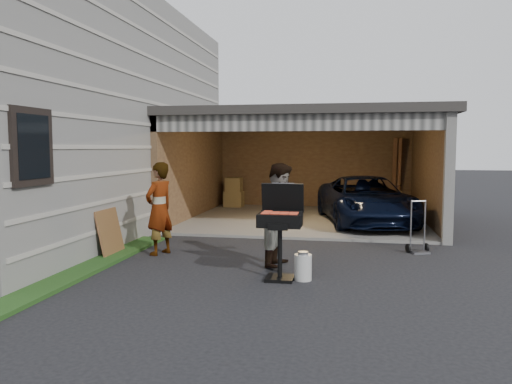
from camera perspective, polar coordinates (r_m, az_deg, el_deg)
ground at (r=7.62m, az=-4.30°, el=-10.04°), size 80.00×80.00×0.00m
house at (r=13.66m, az=-25.01°, el=7.82°), size 7.00×11.00×5.50m
groundcover_strip at (r=7.64m, az=-23.16°, el=-10.17°), size 0.50×8.00×0.06m
garage at (r=13.95m, az=5.95°, el=4.57°), size 6.80×6.30×2.90m
minivan at (r=13.06m, az=12.43°, el=-1.14°), size 2.79×4.61×1.19m
woman at (r=9.42m, az=-11.00°, el=-1.87°), size 0.62×0.74×1.72m
man at (r=8.39m, az=2.96°, el=-2.60°), size 0.74×0.90×1.73m
bbq_grill at (r=7.50m, az=2.80°, el=-3.57°), size 0.65×0.57×1.44m
propane_tank at (r=7.61m, az=5.39°, el=-8.56°), size 0.30×0.30×0.39m
plywood_panel at (r=9.56m, az=-16.35°, el=-4.48°), size 0.22×0.78×0.86m
hand_truck at (r=9.98m, az=18.07°, el=-5.52°), size 0.45×0.41×1.00m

